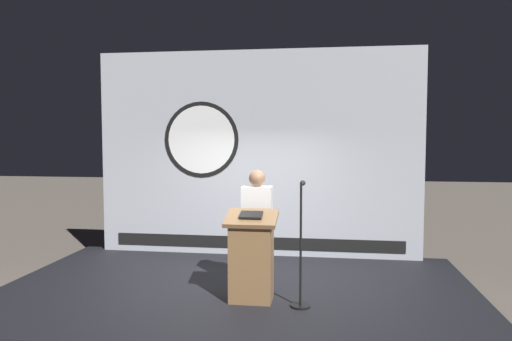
% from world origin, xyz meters
% --- Properties ---
extents(ground_plane, '(40.00, 40.00, 0.00)m').
position_xyz_m(ground_plane, '(0.00, 0.00, 0.00)').
color(ground_plane, '#6B6056').
extents(stage_platform, '(6.40, 4.00, 0.30)m').
position_xyz_m(stage_platform, '(0.00, 0.00, 0.15)').
color(stage_platform, black).
rests_on(stage_platform, ground).
extents(banner_display, '(5.55, 0.12, 3.51)m').
position_xyz_m(banner_display, '(-0.03, 1.85, 2.05)').
color(banner_display, '#B2B7C1').
rests_on(banner_display, stage_platform).
extents(podium, '(0.64, 0.50, 1.12)m').
position_xyz_m(podium, '(0.27, -0.49, 0.84)').
color(podium, olive).
rests_on(podium, stage_platform).
extents(speaker_person, '(0.40, 0.26, 1.60)m').
position_xyz_m(speaker_person, '(0.27, -0.01, 1.12)').
color(speaker_person, black).
rests_on(speaker_person, stage_platform).
extents(microphone_stand, '(0.24, 0.57, 1.51)m').
position_xyz_m(microphone_stand, '(0.89, -0.58, 0.84)').
color(microphone_stand, black).
rests_on(microphone_stand, stage_platform).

